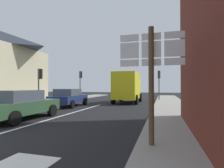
{
  "coord_description": "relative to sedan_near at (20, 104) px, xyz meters",
  "views": [
    {
      "loc": [
        5.46,
        -3.61,
        1.63
      ],
      "look_at": [
        0.77,
        13.22,
        1.91
      ],
      "focal_mm": 29.08,
      "sensor_mm": 36.0,
      "label": 1
    }
  ],
  "objects": [
    {
      "name": "route_sign_post",
      "position": [
        6.57,
        -2.68,
        1.24
      ],
      "size": [
        1.66,
        0.14,
        3.2
      ],
      "color": "brown",
      "rests_on": "ground"
    },
    {
      "name": "sedan_near",
      "position": [
        0.0,
        0.0,
        0.0
      ],
      "size": [
        1.97,
        4.2,
        1.47
      ],
      "color": "#2D5133",
      "rests_on": "ground"
    },
    {
      "name": "sidewalk_right",
      "position": [
        7.54,
        4.12,
        -0.69
      ],
      "size": [
        2.76,
        44.0,
        0.14
      ],
      "primitive_type": "cube",
      "color": "gray",
      "rests_on": "ground"
    },
    {
      "name": "lane_centre_stripe",
      "position": [
        1.39,
        2.12,
        -0.75
      ],
      "size": [
        0.16,
        12.0,
        0.01
      ],
      "primitive_type": "cube",
      "color": "silver",
      "rests_on": "ground"
    },
    {
      "name": "sidewalk_left",
      "position": [
        -4.77,
        4.12,
        -0.69
      ],
      "size": [
        2.76,
        44.0,
        0.14
      ],
      "primitive_type": "cube",
      "color": "gray",
      "rests_on": "ground"
    },
    {
      "name": "ground_plane",
      "position": [
        1.39,
        6.12,
        -0.76
      ],
      "size": [
        80.0,
        80.0,
        0.0
      ],
      "primitive_type": "plane",
      "color": "black"
    },
    {
      "name": "traffic_light_far_left",
      "position": [
        -3.69,
        14.67,
        1.99
      ],
      "size": [
        0.3,
        0.49,
        3.72
      ],
      "color": "#47474C",
      "rests_on": "ground"
    },
    {
      "name": "sedan_far",
      "position": [
        -0.72,
        6.18,
        0.0
      ],
      "size": [
        2.15,
        4.29,
        1.47
      ],
      "color": "navy",
      "rests_on": "ground"
    },
    {
      "name": "traffic_light_near_left",
      "position": [
        -3.69,
        6.32,
        1.64
      ],
      "size": [
        0.3,
        0.49,
        3.25
      ],
      "color": "#47474C",
      "rests_on": "ground"
    },
    {
      "name": "traffic_light_far_right",
      "position": [
        6.47,
        14.83,
        1.88
      ],
      "size": [
        0.3,
        0.49,
        3.56
      ],
      "color": "#47474C",
      "rests_on": "ground"
    },
    {
      "name": "delivery_truck",
      "position": [
        3.4,
        10.72,
        0.89
      ],
      "size": [
        2.5,
        5.01,
        3.05
      ],
      "color": "yellow",
      "rests_on": "ground"
    }
  ]
}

